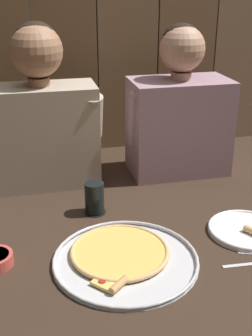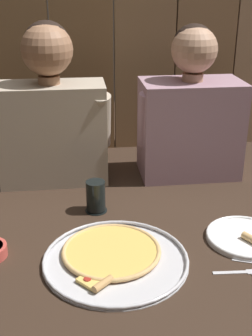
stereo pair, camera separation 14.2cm
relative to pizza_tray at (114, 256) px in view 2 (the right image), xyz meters
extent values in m
plane|color=#332319|center=(0.09, 0.14, -0.01)|extent=(3.20, 3.20, 0.00)
cylinder|color=silver|center=(0.00, -0.01, -0.01)|extent=(0.42, 0.42, 0.01)
torus|color=silver|center=(0.00, -0.01, 0.00)|extent=(0.42, 0.42, 0.01)
cylinder|color=#B23823|center=(0.00, 0.02, 0.00)|extent=(0.28, 0.28, 0.00)
cylinder|color=#EABC56|center=(0.00, 0.02, 0.00)|extent=(0.27, 0.27, 0.01)
torus|color=tan|center=(0.00, 0.02, 0.00)|extent=(0.29, 0.29, 0.01)
cube|color=#EFC660|center=(-0.06, -0.10, 0.00)|extent=(0.09, 0.09, 0.01)
cylinder|color=tan|center=(-0.04, -0.13, 0.01)|extent=(0.06, 0.06, 0.02)
cylinder|color=#A3281E|center=(-0.08, -0.10, 0.01)|extent=(0.02, 0.02, 0.00)
cylinder|color=white|center=(0.41, 0.05, 0.00)|extent=(0.24, 0.24, 0.01)
torus|color=white|center=(0.41, 0.05, 0.00)|extent=(0.24, 0.24, 0.01)
cylinder|color=black|center=(-0.03, 0.29, -0.01)|extent=(0.08, 0.08, 0.01)
cylinder|color=black|center=(-0.03, 0.29, 0.05)|extent=(0.07, 0.07, 0.11)
cube|color=silver|center=(0.31, -0.10, -0.01)|extent=(0.10, 0.02, 0.01)
cube|color=silver|center=(0.38, -0.06, -0.01)|extent=(0.09, 0.05, 0.01)
cube|color=#B2A38E|center=(-0.18, 0.58, 0.18)|extent=(0.41, 0.20, 0.39)
cylinder|color=#9E7051|center=(-0.18, 0.58, 0.39)|extent=(0.08, 0.08, 0.03)
sphere|color=#9E7051|center=(-0.18, 0.58, 0.50)|extent=(0.19, 0.19, 0.19)
sphere|color=black|center=(-0.18, 0.59, 0.51)|extent=(0.17, 0.17, 0.17)
cylinder|color=#B2A38E|center=(-0.37, 0.54, 0.24)|extent=(0.08, 0.11, 0.22)
cylinder|color=#B2A38E|center=(0.00, 0.54, 0.24)|extent=(0.08, 0.13, 0.22)
cube|color=gray|center=(0.36, 0.58, 0.18)|extent=(0.39, 0.23, 0.38)
cylinder|color=tan|center=(0.36, 0.58, 0.39)|extent=(0.08, 0.08, 0.03)
sphere|color=tan|center=(0.36, 0.58, 0.49)|extent=(0.17, 0.17, 0.17)
sphere|color=black|center=(0.36, 0.59, 0.50)|extent=(0.16, 0.16, 0.16)
cylinder|color=gray|center=(0.18, 0.54, 0.24)|extent=(0.08, 0.11, 0.22)
cylinder|color=gray|center=(0.54, 0.54, 0.24)|extent=(0.08, 0.12, 0.22)
cube|color=brown|center=(-0.32, 0.91, 0.63)|extent=(0.27, 0.03, 1.28)
cube|color=brown|center=(-0.05, 0.91, 0.63)|extent=(0.27, 0.03, 1.28)
cube|color=brown|center=(0.23, 0.91, 0.63)|extent=(0.27, 0.03, 1.28)
cube|color=brown|center=(0.50, 0.91, 0.63)|extent=(0.27, 0.03, 1.28)
camera|label=1|loc=(-0.23, -1.03, 0.74)|focal=46.96mm
camera|label=2|loc=(-0.09, -1.05, 0.74)|focal=46.96mm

